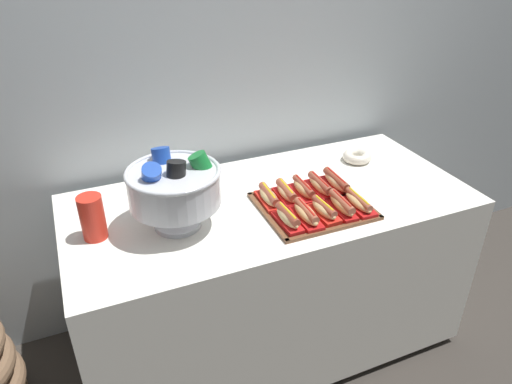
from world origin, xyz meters
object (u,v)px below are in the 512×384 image
object	(u,v)px
donut	(357,156)
hot_dog_0	(288,218)
hot_dog_2	(324,210)
hot_dog_6	(286,193)
hot_dog_9	(336,182)
cup_stack	(92,217)
buffet_table	(270,271)
hot_dog_3	(341,205)
serving_tray	(313,206)
hot_dog_8	(320,186)
hot_dog_1	(306,214)
punch_bowl	(174,186)
hot_dog_4	(358,203)
hot_dog_5	(269,197)
hot_dog_7	(303,189)

from	to	relation	value
donut	hot_dog_0	bearing A→B (deg)	-146.04
hot_dog_2	donut	xyz separation A→B (m)	(0.39, 0.36, -0.01)
hot_dog_6	hot_dog_9	size ratio (longest dim) A/B	0.88
cup_stack	buffet_table	bearing A→B (deg)	-0.37
hot_dog_0	hot_dog_2	distance (m)	0.15
cup_stack	donut	bearing A→B (deg)	7.27
buffet_table	hot_dog_3	world-z (taller)	hot_dog_3
serving_tray	hot_dog_8	world-z (taller)	hot_dog_8
donut	hot_dog_1	bearing A→B (deg)	-141.90
hot_dog_8	punch_bowl	distance (m)	0.60
hot_dog_2	hot_dog_4	xyz separation A→B (m)	(0.15, -0.00, -0.00)
hot_dog_4	punch_bowl	bearing A→B (deg)	165.77
serving_tray	hot_dog_5	distance (m)	0.17
serving_tray	hot_dog_7	distance (m)	0.09
serving_tray	hot_dog_6	bearing A→B (deg)	131.76
hot_dog_6	buffet_table	bearing A→B (deg)	137.74
hot_dog_6	hot_dog_2	bearing A→B (deg)	-66.07
hot_dog_7	hot_dog_9	world-z (taller)	hot_dog_9
donut	hot_dog_3	bearing A→B (deg)	-130.64
hot_dog_8	hot_dog_7	bearing A→B (deg)	179.48
cup_stack	hot_dog_9	bearing A→B (deg)	-2.91
hot_dog_7	hot_dog_5	bearing A→B (deg)	179.48
hot_dog_8	hot_dog_9	size ratio (longest dim) A/B	0.96
hot_dog_0	hot_dog_8	xyz separation A→B (m)	(0.23, 0.16, -0.00)
hot_dog_5	hot_dog_8	size ratio (longest dim) A/B	0.95
punch_bowl	cup_stack	xyz separation A→B (m)	(-0.28, 0.05, -0.08)
hot_dog_1	cup_stack	world-z (taller)	cup_stack
hot_dog_4	hot_dog_9	distance (m)	0.17
hot_dog_7	hot_dog_8	size ratio (longest dim) A/B	0.93
hot_dog_3	hot_dog_4	bearing A→B (deg)	-0.52
hot_dog_0	cup_stack	distance (m)	0.68
hot_dog_0	punch_bowl	xyz separation A→B (m)	(-0.36, 0.17, 0.13)
hot_dog_6	hot_dog_7	world-z (taller)	same
hot_dog_1	hot_dog_8	size ratio (longest dim) A/B	1.02
hot_dog_2	hot_dog_3	world-z (taller)	hot_dog_3
hot_dog_6	cup_stack	size ratio (longest dim) A/B	0.99
hot_dog_8	hot_dog_9	distance (m)	0.08
serving_tray	donut	world-z (taller)	donut
hot_dog_4	hot_dog_5	world-z (taller)	hot_dog_5
hot_dog_0	hot_dog_1	world-z (taller)	hot_dog_0
buffet_table	hot_dog_0	distance (m)	0.46
hot_dog_9	hot_dog_0	bearing A→B (deg)	-151.71
hot_dog_4	donut	xyz separation A→B (m)	(0.24, 0.36, -0.01)
hot_dog_1	hot_dog_7	distance (m)	0.18
hot_dog_1	hot_dog_6	distance (m)	0.17
hot_dog_7	donut	world-z (taller)	hot_dog_7
serving_tray	hot_dog_4	world-z (taller)	hot_dog_4
hot_dog_6	hot_dog_8	bearing A→B (deg)	-0.52
hot_dog_3	hot_dog_5	bearing A→B (deg)	143.23
hot_dog_0	hot_dog_7	distance (m)	0.22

